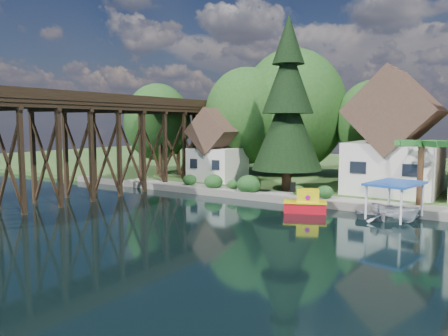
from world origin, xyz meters
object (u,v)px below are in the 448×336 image
(trestle_bridge, at_px, (122,137))
(boat_canopy, at_px, (394,205))
(shed, at_px, (218,150))
(conifer, at_px, (288,107))
(house_left, at_px, (395,141))
(boat_white_a, at_px, (387,214))
(tugboat, at_px, (305,203))
(palm_tree, at_px, (422,145))

(trestle_bridge, relative_size, boat_canopy, 9.41)
(shed, height_order, conifer, conifer)
(boat_canopy, bearing_deg, conifer, 152.02)
(trestle_bridge, height_order, house_left, house_left)
(shed, relative_size, boat_white_a, 1.85)
(house_left, xyz_separation_m, tugboat, (-4.20, -10.34, -4.45))
(house_left, xyz_separation_m, boat_white_a, (1.60, -9.69, -4.70))
(shed, bearing_deg, house_left, 4.77)
(trestle_bridge, bearing_deg, tugboat, 1.49)
(conifer, distance_m, tugboat, 10.57)
(shed, height_order, tugboat, shed)
(trestle_bridge, relative_size, shed, 5.63)
(trestle_bridge, relative_size, boat_white_a, 10.42)
(trestle_bridge, distance_m, shed, 10.69)
(shed, bearing_deg, palm_tree, -11.43)
(house_left, distance_m, palm_tree, 6.51)
(trestle_bridge, bearing_deg, boat_white_a, 2.64)
(boat_canopy, bearing_deg, boat_white_a, 156.02)
(palm_tree, bearing_deg, conifer, 172.59)
(house_left, relative_size, boat_canopy, 2.35)
(palm_tree, relative_size, tugboat, 1.45)
(boat_canopy, bearing_deg, shed, 157.29)
(shed, distance_m, boat_white_a, 21.52)
(shed, relative_size, boat_canopy, 1.67)
(house_left, bearing_deg, palm_tree, -62.21)
(shed, bearing_deg, conifer, -16.22)
(house_left, height_order, shed, house_left)
(conifer, bearing_deg, trestle_bridge, -155.49)
(house_left, relative_size, boat_white_a, 2.60)
(trestle_bridge, height_order, shed, trestle_bridge)
(shed, distance_m, tugboat, 16.68)
(trestle_bridge, distance_m, boat_canopy, 25.46)
(boat_white_a, bearing_deg, trestle_bridge, 74.01)
(trestle_bridge, height_order, boat_white_a, trestle_bridge)
(conifer, xyz_separation_m, tugboat, (4.36, -6.09, -7.46))
(house_left, distance_m, boat_white_a, 10.89)
(tugboat, relative_size, boat_white_a, 0.85)
(trestle_bridge, distance_m, tugboat, 19.37)
(shed, height_order, boat_white_a, shed)
(tugboat, bearing_deg, conifer, 125.59)
(trestle_bridge, distance_m, palm_tree, 26.52)
(trestle_bridge, height_order, boat_canopy, trestle_bridge)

